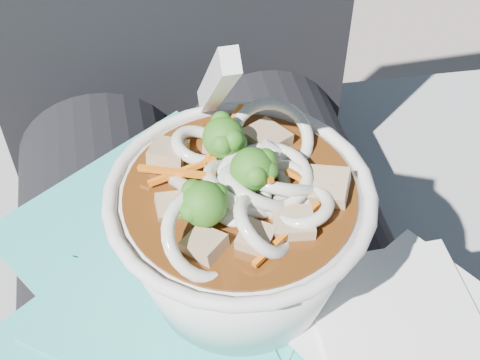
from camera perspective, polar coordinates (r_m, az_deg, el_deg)
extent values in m
cube|color=gray|center=(0.91, -2.89, -15.00)|extent=(1.03, 0.56, 0.47)
cylinder|color=black|center=(0.56, -10.00, -14.42)|extent=(0.16, 0.48, 0.16)
cylinder|color=black|center=(0.57, 6.99, -11.47)|extent=(0.16, 0.48, 0.16)
cube|color=#2AB1A8|center=(0.51, -5.92, -5.18)|extent=(0.28, 0.29, 0.00)
cube|color=#2AB1A8|center=(0.49, 0.02, -7.11)|extent=(0.16, 0.13, 0.00)
cube|color=#2AB1A8|center=(0.49, 0.04, -6.39)|extent=(0.20, 0.22, 0.00)
cube|color=#2AB1A8|center=(0.45, -8.11, -14.92)|extent=(0.26, 0.25, 0.00)
cube|color=#2AB1A8|center=(0.48, -3.85, -8.37)|extent=(0.25, 0.25, 0.00)
cube|color=white|center=(0.46, 15.48, -13.21)|extent=(0.18, 0.18, 0.00)
cube|color=white|center=(0.46, 13.22, -11.24)|extent=(0.11, 0.11, 0.00)
torus|color=silver|center=(0.40, 0.00, -1.17)|extent=(0.17, 0.17, 0.01)
cylinder|color=#452109|center=(0.40, 0.00, -1.46)|extent=(0.14, 0.14, 0.01)
torus|color=beige|center=(0.40, 1.60, -0.59)|extent=(0.06, 0.07, 0.04)
torus|color=beige|center=(0.40, 1.19, -0.33)|extent=(0.07, 0.06, 0.04)
torus|color=beige|center=(0.40, -0.10, -0.73)|extent=(0.06, 0.07, 0.04)
torus|color=beige|center=(0.42, 2.66, 3.52)|extent=(0.07, 0.06, 0.04)
torus|color=beige|center=(0.40, -0.11, -1.33)|extent=(0.05, 0.05, 0.03)
torus|color=beige|center=(0.39, 0.33, -1.18)|extent=(0.04, 0.05, 0.04)
torus|color=beige|center=(0.40, 0.13, -0.88)|extent=(0.06, 0.07, 0.04)
torus|color=beige|center=(0.40, 3.18, -0.07)|extent=(0.05, 0.05, 0.05)
torus|color=beige|center=(0.40, 3.44, -1.08)|extent=(0.06, 0.06, 0.03)
torus|color=beige|center=(0.39, 5.25, -2.29)|extent=(0.05, 0.05, 0.02)
torus|color=beige|center=(0.37, 1.99, -3.92)|extent=(0.05, 0.06, 0.05)
torus|color=beige|center=(0.42, -3.51, 2.93)|extent=(0.05, 0.05, 0.02)
torus|color=beige|center=(0.40, 2.33, 0.18)|extent=(0.06, 0.06, 0.01)
torus|color=beige|center=(0.37, -2.70, -4.71)|extent=(0.06, 0.06, 0.05)
cylinder|color=beige|center=(0.40, 2.11, -0.36)|extent=(0.03, 0.04, 0.03)
cylinder|color=beige|center=(0.41, 3.69, 2.06)|extent=(0.03, 0.02, 0.02)
cylinder|color=beige|center=(0.41, 2.39, 1.47)|extent=(0.01, 0.03, 0.03)
cylinder|color=beige|center=(0.40, -5.34, -0.16)|extent=(0.02, 0.04, 0.03)
cylinder|color=beige|center=(0.40, 0.89, 0.54)|extent=(0.04, 0.01, 0.03)
cylinder|color=#7CA952|center=(0.39, 1.03, -0.29)|extent=(0.01, 0.01, 0.02)
sphere|color=#1D5713|center=(0.39, 1.05, 0.92)|extent=(0.03, 0.03, 0.03)
sphere|color=#1D5713|center=(0.39, 2.26, 1.47)|extent=(0.01, 0.01, 0.01)
sphere|color=#1D5713|center=(0.38, 1.32, 0.39)|extent=(0.01, 0.01, 0.01)
sphere|color=#1D5713|center=(0.38, 2.31, 0.78)|extent=(0.01, 0.01, 0.01)
sphere|color=#1D5713|center=(0.39, 2.19, 1.78)|extent=(0.01, 0.01, 0.01)
cylinder|color=#7CA952|center=(0.41, -1.38, 2.42)|extent=(0.01, 0.01, 0.02)
sphere|color=#1D5713|center=(0.40, -1.41, 3.63)|extent=(0.03, 0.03, 0.03)
sphere|color=#1D5713|center=(0.40, -0.31, 3.25)|extent=(0.01, 0.01, 0.01)
sphere|color=#1D5713|center=(0.41, -1.60, 5.00)|extent=(0.01, 0.01, 0.01)
sphere|color=#1D5713|center=(0.40, -1.56, 3.12)|extent=(0.01, 0.01, 0.01)
sphere|color=#1D5713|center=(0.40, -0.59, 3.44)|extent=(0.01, 0.01, 0.01)
cylinder|color=#7CA952|center=(0.38, -3.02, -3.24)|extent=(0.01, 0.01, 0.02)
sphere|color=#1D5713|center=(0.37, -3.10, -2.05)|extent=(0.03, 0.03, 0.03)
sphere|color=#1D5713|center=(0.37, -2.01, -1.21)|extent=(0.01, 0.01, 0.01)
sphere|color=#1D5713|center=(0.37, -3.61, -1.03)|extent=(0.01, 0.01, 0.01)
sphere|color=#1D5713|center=(0.36, -4.17, -2.62)|extent=(0.01, 0.01, 0.01)
sphere|color=#1D5713|center=(0.37, -4.03, -0.91)|extent=(0.01, 0.01, 0.01)
cube|color=orange|center=(0.40, 0.20, 1.32)|extent=(0.03, 0.05, 0.02)
cube|color=orange|center=(0.37, 4.03, -4.56)|extent=(0.05, 0.04, 0.01)
cube|color=orange|center=(0.40, 6.72, -0.63)|extent=(0.04, 0.02, 0.02)
cube|color=orange|center=(0.40, -4.94, 0.77)|extent=(0.04, 0.01, 0.01)
cube|color=orange|center=(0.40, -5.52, 0.68)|extent=(0.04, 0.03, 0.01)
cube|color=orange|center=(0.42, -1.39, 3.93)|extent=(0.04, 0.05, 0.01)
cube|color=#9A7857|center=(0.40, 7.20, -0.81)|extent=(0.04, 0.04, 0.02)
cube|color=#9A7857|center=(0.43, 2.25, 3.35)|extent=(0.03, 0.03, 0.02)
cube|color=#9A7857|center=(0.42, -1.80, 3.05)|extent=(0.02, 0.02, 0.01)
cube|color=#9A7857|center=(0.42, -6.16, 2.14)|extent=(0.03, 0.03, 0.02)
cube|color=#9A7857|center=(0.39, -5.85, -2.42)|extent=(0.02, 0.02, 0.02)
cube|color=#9A7857|center=(0.37, -3.04, -5.72)|extent=(0.03, 0.03, 0.02)
cube|color=#9A7857|center=(0.37, 1.35, -5.07)|extent=(0.03, 0.03, 0.01)
cube|color=#9A7857|center=(0.38, 4.53, -3.94)|extent=(0.03, 0.02, 0.01)
ellipsoid|color=white|center=(0.39, -0.61, -1.80)|extent=(0.03, 0.04, 0.01)
cube|color=white|center=(0.39, -2.04, 8.16)|extent=(0.01, 0.10, 0.11)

